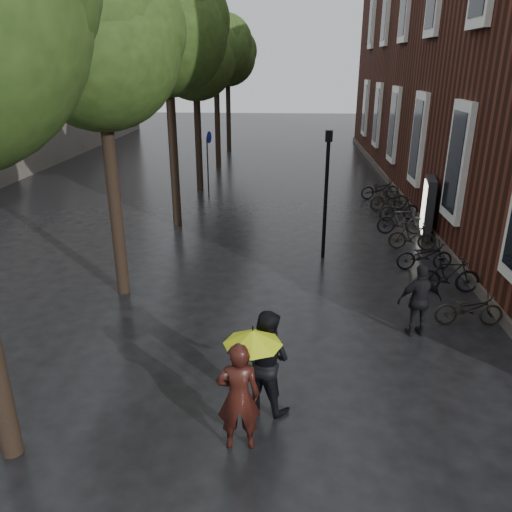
# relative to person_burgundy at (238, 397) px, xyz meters

# --- Properties ---
(street_trees) EXTENTS (4.33, 34.03, 8.91)m
(street_trees) POSITION_rel_person_burgundy_xyz_m (-3.58, 14.52, 5.39)
(street_trees) COLOR black
(street_trees) RESTS_ON ground
(person_burgundy) EXTENTS (0.75, 0.54, 1.90)m
(person_burgundy) POSITION_rel_person_burgundy_xyz_m (0.00, 0.00, 0.00)
(person_burgundy) COLOR black
(person_burgundy) RESTS_ON ground
(person_black) EXTENTS (1.16, 1.08, 1.92)m
(person_black) POSITION_rel_person_burgundy_xyz_m (0.38, 1.03, 0.01)
(person_black) COLOR black
(person_black) RESTS_ON ground
(lime_umbrella) EXTENTS (0.97, 0.97, 1.44)m
(lime_umbrella) POSITION_rel_person_burgundy_xyz_m (0.19, 0.51, 0.77)
(lime_umbrella) COLOR black
(lime_umbrella) RESTS_ON ground
(pedestrian_walking) EXTENTS (1.06, 0.56, 1.71)m
(pedestrian_walking) POSITION_rel_person_burgundy_xyz_m (3.70, 3.82, -0.09)
(pedestrian_walking) COLOR black
(pedestrian_walking) RESTS_ON ground
(parked_bicycles) EXTENTS (1.97, 12.63, 1.03)m
(parked_bicycles) POSITION_rel_person_burgundy_xyz_m (4.93, 10.54, -0.47)
(parked_bicycles) COLOR black
(parked_bicycles) RESTS_ON ground
(ad_lightbox) EXTENTS (0.32, 1.40, 2.12)m
(ad_lightbox) POSITION_rel_person_burgundy_xyz_m (5.64, 10.93, 0.11)
(ad_lightbox) COLOR black
(ad_lightbox) RESTS_ON ground
(lamp_post) EXTENTS (0.21, 0.21, 3.99)m
(lamp_post) POSITION_rel_person_burgundy_xyz_m (1.86, 8.56, 1.47)
(lamp_post) COLOR black
(lamp_post) RESTS_ON ground
(cycle_sign) EXTENTS (0.15, 0.53, 2.92)m
(cycle_sign) POSITION_rel_person_burgundy_xyz_m (-3.01, 16.59, 0.98)
(cycle_sign) COLOR #262628
(cycle_sign) RESTS_ON ground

